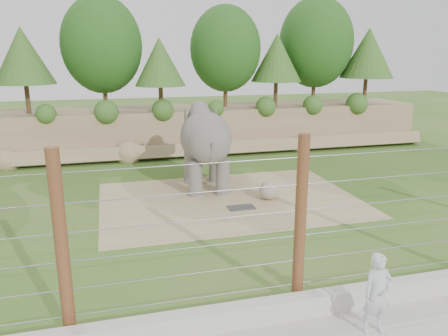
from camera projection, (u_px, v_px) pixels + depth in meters
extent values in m
plane|color=#326119|center=(240.00, 230.00, 14.39)|extent=(90.00, 90.00, 0.00)
cube|color=#866F4F|center=(176.00, 129.00, 26.20)|extent=(30.00, 4.00, 2.50)
cube|color=#866F4F|center=(183.00, 151.00, 24.29)|extent=(30.00, 1.37, 1.07)
cylinder|color=#3F2B19|center=(28.00, 99.00, 23.20)|extent=(0.24, 0.24, 1.58)
sphere|color=#124310|center=(23.00, 57.00, 22.66)|extent=(3.60, 3.60, 3.60)
cylinder|color=#3F2B19|center=(105.00, 93.00, 24.63)|extent=(0.24, 0.24, 1.92)
sphere|color=#124310|center=(102.00, 45.00, 23.96)|extent=(4.40, 4.40, 4.40)
cylinder|color=#3F2B19|center=(161.00, 98.00, 24.33)|extent=(0.24, 0.24, 1.40)
sphere|color=#124310|center=(160.00, 63.00, 23.85)|extent=(3.20, 3.20, 3.20)
cylinder|color=#3F2B19|center=(225.00, 91.00, 26.22)|extent=(0.24, 0.24, 1.82)
sphere|color=#124310|center=(225.00, 49.00, 25.59)|extent=(4.16, 4.16, 4.16)
cylinder|color=#3F2B19|center=(276.00, 94.00, 26.46)|extent=(0.24, 0.24, 1.50)
sphere|color=#124310|center=(277.00, 59.00, 25.93)|extent=(3.44, 3.44, 3.44)
cylinder|color=#3F2B19|center=(314.00, 87.00, 28.08)|extent=(0.24, 0.24, 2.03)
sphere|color=#124310|center=(316.00, 43.00, 27.37)|extent=(4.64, 4.64, 4.64)
cylinder|color=#3F2B19|center=(365.00, 91.00, 27.76)|extent=(0.24, 0.24, 1.64)
sphere|color=#124310|center=(368.00, 54.00, 27.19)|extent=(3.76, 3.76, 3.76)
cube|color=tan|center=(230.00, 200.00, 17.31)|extent=(10.00, 7.00, 0.02)
cube|color=#262628|center=(241.00, 207.00, 16.36)|extent=(1.00, 0.60, 0.03)
sphere|color=gray|center=(268.00, 190.00, 17.24)|extent=(0.73, 0.73, 0.73)
cube|color=#B7B5AB|center=(306.00, 305.00, 9.66)|extent=(26.00, 0.35, 0.50)
cylinder|color=brown|center=(62.00, 248.00, 8.42)|extent=(0.26, 0.26, 4.00)
cylinder|color=brown|center=(300.00, 223.00, 9.68)|extent=(0.26, 0.26, 4.00)
cylinder|color=gray|center=(297.00, 283.00, 10.06)|extent=(20.00, 0.02, 0.02)
cylinder|color=gray|center=(298.00, 260.00, 9.91)|extent=(20.00, 0.02, 0.02)
cylinder|color=gray|center=(300.00, 235.00, 9.76)|extent=(20.00, 0.02, 0.02)
cylinder|color=gray|center=(301.00, 210.00, 9.60)|extent=(20.00, 0.02, 0.02)
cylinder|color=gray|center=(302.00, 184.00, 9.45)|extent=(20.00, 0.02, 0.02)
cylinder|color=gray|center=(303.00, 157.00, 9.29)|extent=(20.00, 0.02, 0.02)
imported|color=#A8ACB2|center=(377.00, 294.00, 8.88)|extent=(0.65, 0.42, 1.77)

